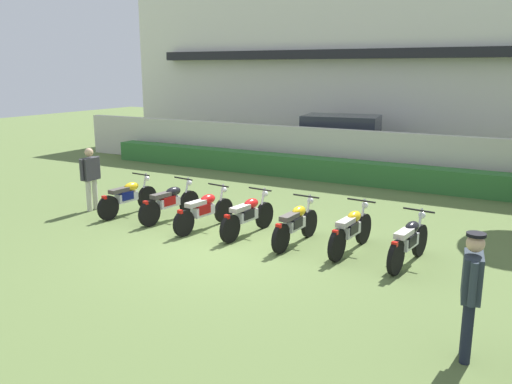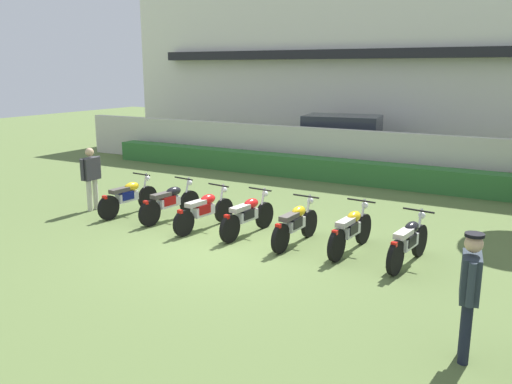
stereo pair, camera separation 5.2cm
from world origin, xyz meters
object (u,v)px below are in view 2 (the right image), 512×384
parked_car (346,142)px  motorcycle_in_row_0 (128,197)px  motorcycle_in_row_2 (204,210)px  officer_0 (470,287)px  motorcycle_in_row_5 (351,230)px  motorcycle_in_row_3 (248,215)px  inspector_person (91,174)px  motorcycle_in_row_1 (170,202)px  motorcycle_in_row_4 (295,224)px  motorcycle_in_row_6 (408,242)px

parked_car → motorcycle_in_row_0: bearing=-113.4°
motorcycle_in_row_2 → officer_0: bearing=-108.5°
parked_car → motorcycle_in_row_5: (3.40, -8.87, -0.48)m
motorcycle_in_row_3 → inspector_person: inspector_person is taller
motorcycle_in_row_1 → motorcycle_in_row_4: 3.40m
inspector_person → motorcycle_in_row_0: bearing=8.5°
motorcycle_in_row_3 → motorcycle_in_row_5: motorcycle_in_row_5 is taller
parked_car → motorcycle_in_row_0: parked_car is taller
motorcycle_in_row_6 → motorcycle_in_row_2: bearing=96.8°
motorcycle_in_row_2 → motorcycle_in_row_4: bearing=-81.8°
motorcycle_in_row_0 → motorcycle_in_row_6: bearing=-86.0°
motorcycle_in_row_4 → officer_0: 4.81m
motorcycle_in_row_3 → motorcycle_in_row_6: bearing=-85.8°
parked_car → officer_0: (6.00, -11.96, 0.04)m
motorcycle_in_row_5 → motorcycle_in_row_2: bearing=97.1°
inspector_person → motorcycle_in_row_2: bearing=1.0°
parked_car → motorcycle_in_row_2: (-0.02, -9.02, -0.49)m
motorcycle_in_row_0 → motorcycle_in_row_4: same height
motorcycle_in_row_2 → officer_0: officer_0 is taller
motorcycle_in_row_4 → motorcycle_in_row_6: (2.31, -0.03, 0.01)m
motorcycle_in_row_3 → officer_0: 5.82m
motorcycle_in_row_1 → inspector_person: 2.38m
motorcycle_in_row_0 → parked_car: bearing=-10.1°
motorcycle_in_row_4 → motorcycle_in_row_3: bearing=89.6°
parked_car → motorcycle_in_row_3: size_ratio=2.53×
parked_car → motorcycle_in_row_1: 8.91m
motorcycle_in_row_1 → motorcycle_in_row_2: bearing=-91.3°
motorcycle_in_row_2 → inspector_person: (-3.45, -0.06, 0.51)m
parked_car → motorcycle_in_row_1: (-1.15, -8.83, -0.49)m
motorcycle_in_row_0 → motorcycle_in_row_1: (1.24, 0.09, 0.00)m
motorcycle_in_row_0 → motorcycle_in_row_2: motorcycle_in_row_0 is taller
motorcycle_in_row_2 → motorcycle_in_row_5: (3.41, 0.15, 0.02)m
motorcycle_in_row_1 → motorcycle_in_row_2: 1.15m
motorcycle_in_row_6 → officer_0: (1.44, -2.94, 0.52)m
motorcycle_in_row_5 → inspector_person: size_ratio=1.18×
parked_car → motorcycle_in_row_6: size_ratio=2.58×
motorcycle_in_row_3 → motorcycle_in_row_6: (3.50, -0.11, 0.01)m
motorcycle_in_row_3 → motorcycle_in_row_1: bearing=93.6°
motorcycle_in_row_0 → officer_0: (8.39, -3.04, 0.53)m
motorcycle_in_row_0 → motorcycle_in_row_3: size_ratio=1.01×
officer_0 → parked_car: bearing=-72.4°
parked_car → motorcycle_in_row_4: parked_car is taller
motorcycle_in_row_6 → motorcycle_in_row_1: bearing=95.0°
motorcycle_in_row_5 → inspector_person: (-6.86, -0.21, 0.49)m
motorcycle_in_row_0 → officer_0: size_ratio=1.14×
motorcycle_in_row_3 → motorcycle_in_row_0: bearing=96.0°
motorcycle_in_row_2 → motorcycle_in_row_6: 4.58m
motorcycle_in_row_4 → motorcycle_in_row_6: motorcycle_in_row_6 is taller
motorcycle_in_row_1 → motorcycle_in_row_3: size_ratio=1.01×
parked_car → officer_0: bearing=-71.7°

